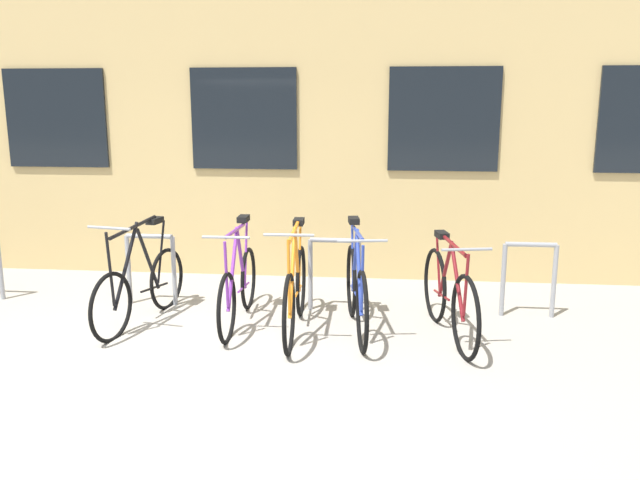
% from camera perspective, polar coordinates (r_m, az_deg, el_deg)
% --- Properties ---
extents(ground_plane, '(42.00, 42.00, 0.00)m').
position_cam_1_polar(ground_plane, '(5.48, -13.56, -11.76)').
color(ground_plane, '#9E998E').
extents(storefront_building, '(28.00, 6.53, 5.26)m').
position_cam_1_polar(storefront_building, '(11.30, -3.07, 14.35)').
color(storefront_building, tan).
rests_on(storefront_building, ground).
extents(bike_rack, '(6.56, 0.05, 0.79)m').
position_cam_1_polar(bike_rack, '(7.00, -6.93, -2.12)').
color(bike_rack, gray).
rests_on(bike_rack, ground).
extents(bicycle_purple, '(0.44, 1.70, 1.05)m').
position_cam_1_polar(bicycle_purple, '(6.54, -7.19, -4.04)').
color(bicycle_purple, black).
rests_on(bicycle_purple, ground).
extents(bicycle_black, '(0.48, 1.67, 1.09)m').
position_cam_1_polar(bicycle_black, '(6.74, -15.46, -3.89)').
color(bicycle_black, black).
rests_on(bicycle_black, ground).
extents(bicycle_orange, '(0.44, 1.82, 1.08)m').
position_cam_1_polar(bicycle_orange, '(6.25, -2.18, -4.48)').
color(bicycle_orange, black).
rests_on(bicycle_orange, ground).
extents(bicycle_maroon, '(0.50, 1.73, 0.98)m').
position_cam_1_polar(bicycle_maroon, '(6.22, 11.26, -4.84)').
color(bicycle_maroon, black).
rests_on(bicycle_maroon, ground).
extents(bicycle_blue, '(0.44, 1.75, 1.08)m').
position_cam_1_polar(bicycle_blue, '(6.27, 3.21, -4.41)').
color(bicycle_blue, black).
rests_on(bicycle_blue, ground).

